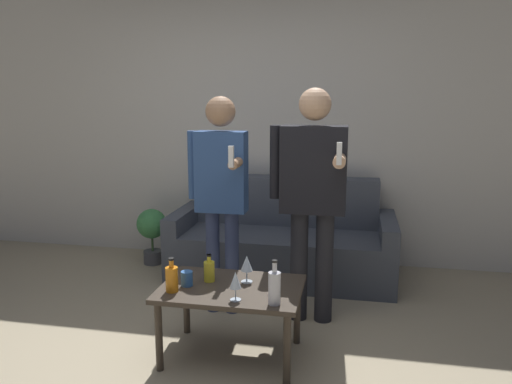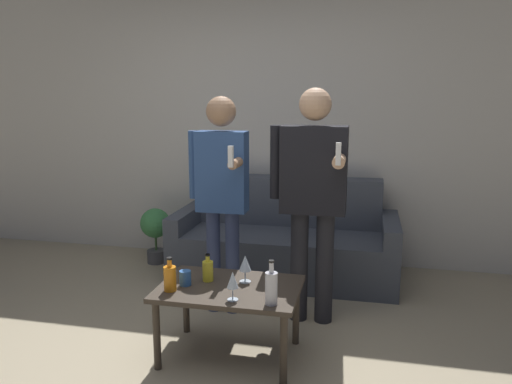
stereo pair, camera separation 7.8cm
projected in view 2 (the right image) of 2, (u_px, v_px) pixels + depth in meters
The scene contains 13 objects.
ground_plane at pixel (186, 374), 2.92m from camera, with size 16.00×16.00×0.00m, color tan.
wall_back at pixel (264, 122), 4.79m from camera, with size 8.00×0.06×2.70m.
couch at pixel (285, 242), 4.47m from camera, with size 1.95×0.82×0.86m.
coffee_table at pixel (230, 295), 3.05m from camera, with size 0.86×0.59×0.46m.
bottle_orange at pixel (208, 270), 3.12m from camera, with size 0.07×0.07×0.17m.
bottle_green at pixel (271, 287), 2.76m from camera, with size 0.07×0.07×0.26m.
bottle_dark at pixel (170, 278), 2.96m from camera, with size 0.08×0.08×0.21m.
wine_glass_near at pixel (233, 281), 2.82m from camera, with size 0.07×0.07×0.17m.
wine_glass_far at pixel (245, 264), 3.09m from camera, with size 0.08×0.08×0.17m.
cup_on_table at pixel (185, 278), 3.05m from camera, with size 0.07×0.07×0.09m.
person_standing_left at pixel (221, 186), 3.60m from camera, with size 0.43×0.41×1.60m.
person_standing_right at pixel (313, 189), 3.44m from camera, with size 0.53×0.43×1.65m.
potted_plant at pixel (155, 228), 4.79m from camera, with size 0.28×0.28×0.54m.
Camera 2 is at (0.98, -2.51, 1.61)m, focal length 35.00 mm.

